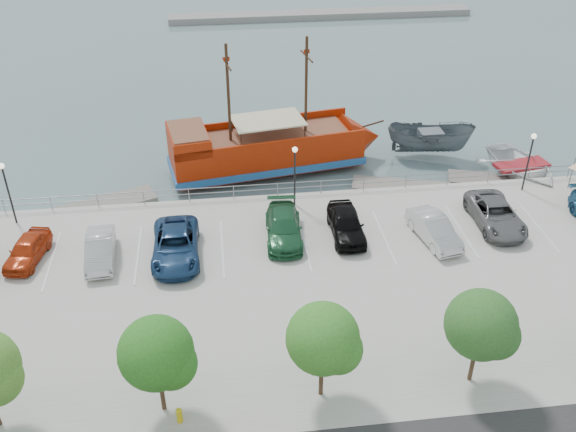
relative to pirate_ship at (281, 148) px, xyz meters
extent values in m
plane|color=slate|center=(0.07, -13.56, -1.76)|extent=(160.00, 160.00, 0.00)
cube|color=#9D9B91|center=(0.07, -23.56, -0.75)|extent=(100.00, 4.00, 0.05)
cylinder|color=gray|center=(0.07, -5.76, 0.19)|extent=(50.00, 0.06, 0.06)
cylinder|color=gray|center=(0.07, -5.76, -0.21)|extent=(50.00, 0.06, 0.06)
cube|color=gray|center=(10.07, 41.44, -1.36)|extent=(40.00, 3.00, 0.80)
cube|color=#9F2004|center=(-1.19, -0.20, -0.08)|extent=(14.69, 6.70, 2.30)
cube|color=#1F5695|center=(-1.19, -0.20, -0.83)|extent=(14.99, 7.01, 0.53)
cone|color=#9F2004|center=(6.49, 1.09, -0.08)|extent=(3.49, 4.66, 4.25)
cube|color=#9F2004|center=(-6.86, -1.15, 1.69)|extent=(3.35, 4.80, 1.24)
cube|color=brown|center=(-6.86, -1.15, 2.35)|extent=(3.12, 4.42, 0.11)
cube|color=brown|center=(-0.75, -0.13, 1.11)|extent=(11.98, 5.74, 0.13)
cube|color=#9F2004|center=(-1.54, 1.89, 1.38)|extent=(13.99, 2.52, 0.62)
cube|color=#9F2004|center=(-0.84, -2.29, 1.38)|extent=(13.99, 2.52, 0.62)
cylinder|color=#382111|center=(1.86, 0.31, 4.69)|extent=(0.24, 0.24, 7.25)
cylinder|color=#382111|center=(-3.80, -0.64, 4.69)|extent=(0.24, 0.24, 7.25)
cylinder|color=#382111|center=(1.86, 0.31, 6.91)|extent=(0.56, 2.64, 0.12)
cylinder|color=#382111|center=(-3.80, -0.64, 6.91)|extent=(0.56, 2.64, 0.12)
cube|color=beige|center=(-1.01, -0.17, 2.39)|extent=(5.62, 4.16, 0.11)
cylinder|color=#382111|center=(7.10, 1.19, 0.98)|extent=(2.20, 0.50, 0.52)
imported|color=#505A5F|center=(11.81, 0.52, -0.47)|extent=(7.11, 4.05, 2.59)
imported|color=white|center=(17.54, -3.71, -1.04)|extent=(6.18, 7.76, 1.44)
cube|color=gray|center=(-13.11, -4.36, -1.55)|extent=(7.83, 4.73, 0.43)
cube|color=gray|center=(8.24, -4.36, -1.56)|extent=(7.32, 3.94, 0.40)
cube|color=slate|center=(15.47, -4.36, -1.56)|extent=(7.24, 3.95, 0.40)
cylinder|color=slate|center=(19.35, -7.23, 0.42)|extent=(0.09, 0.09, 2.38)
cylinder|color=yellow|center=(-7.22, -24.36, -0.44)|extent=(0.26, 0.26, 0.65)
sphere|color=yellow|center=(-7.22, -24.36, -0.09)|extent=(0.28, 0.28, 0.28)
cylinder|color=black|center=(-17.93, -7.06, 1.24)|extent=(0.12, 0.12, 4.00)
sphere|color=#FFF2CC|center=(-17.93, -7.06, 3.34)|extent=(0.36, 0.36, 0.36)
cylinder|color=black|center=(0.07, -7.06, 1.24)|extent=(0.12, 0.12, 4.00)
sphere|color=#FFF2CC|center=(0.07, -7.06, 3.34)|extent=(0.36, 0.36, 0.36)
cylinder|color=black|center=(16.07, -7.06, 1.24)|extent=(0.12, 0.12, 4.00)
sphere|color=#FFF2CC|center=(16.07, -7.06, 3.34)|extent=(0.36, 0.36, 0.36)
cylinder|color=#473321|center=(-7.93, -23.56, 0.34)|extent=(0.20, 0.20, 2.20)
sphere|color=#235D19|center=(-7.93, -23.56, 2.64)|extent=(3.20, 3.20, 3.20)
sphere|color=#235D19|center=(-7.33, -23.86, 2.24)|extent=(2.20, 2.20, 2.20)
cylinder|color=#473321|center=(-0.93, -23.56, 0.34)|extent=(0.20, 0.20, 2.20)
sphere|color=#2F6A20|center=(-0.93, -23.56, 2.64)|extent=(3.20, 3.20, 3.20)
sphere|color=#2F6A20|center=(-0.33, -23.86, 2.24)|extent=(2.20, 2.20, 2.20)
cylinder|color=#473321|center=(6.07, -23.56, 0.34)|extent=(0.20, 0.20, 2.20)
sphere|color=#27531F|center=(6.07, -23.56, 2.64)|extent=(3.20, 3.20, 3.20)
sphere|color=#27531F|center=(6.67, -23.86, 2.24)|extent=(2.20, 2.20, 2.20)
imported|color=#B4320F|center=(-16.24, -11.30, -0.06)|extent=(2.46, 4.39, 1.41)
imported|color=#BBBBBB|center=(-12.01, -11.87, -0.03)|extent=(1.87, 4.57, 1.47)
imported|color=navy|center=(-7.63, -12.08, 0.05)|extent=(2.71, 5.84, 1.62)
imported|color=#1F5732|center=(-1.12, -10.88, 0.01)|extent=(2.49, 5.44, 1.54)
imported|color=black|center=(2.75, -11.04, 0.06)|extent=(2.01, 4.85, 1.64)
imported|color=beige|center=(7.97, -12.24, 0.00)|extent=(2.51, 4.88, 1.53)
imported|color=slate|center=(12.37, -11.08, 0.01)|extent=(2.65, 5.61, 1.55)
camera|label=1|loc=(-4.89, -43.42, 21.63)|focal=40.00mm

